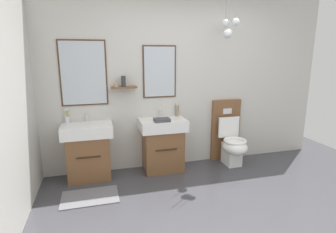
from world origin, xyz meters
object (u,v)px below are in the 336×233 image
toothbrush_cup (67,119)px  folded_hand_towel (162,120)px  toilet (230,140)px  vanity_sink_right (163,143)px  vanity_sink_left (88,150)px  soap_dispenser (177,110)px

toothbrush_cup → folded_hand_towel: toothbrush_cup is taller
toilet → toothbrush_cup: (-2.42, 0.16, 0.47)m
vanity_sink_right → toothbrush_cup: toothbrush_cup is taller
vanity_sink_left → toilet: (2.17, -0.02, -0.04)m
vanity_sink_right → soap_dispenser: bearing=29.4°
toothbrush_cup → folded_hand_towel: (1.28, -0.26, -0.04)m
vanity_sink_left → toilet: 2.17m
soap_dispenser → folded_hand_towel: size_ratio=0.92×
toilet → folded_hand_towel: 1.22m
toilet → soap_dispenser: 0.98m
vanity_sink_right → toothbrush_cup: 1.40m
toothbrush_cup → soap_dispenser: bearing=0.4°
toilet → soap_dispenser: size_ratio=4.92×
vanity_sink_left → soap_dispenser: size_ratio=3.86×
vanity_sink_left → soap_dispenser: 1.42m
toothbrush_cup → folded_hand_towel: 1.31m
toilet → toothbrush_cup: 2.47m
vanity_sink_right → toilet: size_ratio=0.78×
soap_dispenser → folded_hand_towel: 0.41m
vanity_sink_right → folded_hand_towel: bearing=-108.6°
vanity_sink_right → folded_hand_towel: (-0.04, -0.12, 0.39)m
vanity_sink_right → soap_dispenser: (0.27, 0.15, 0.46)m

